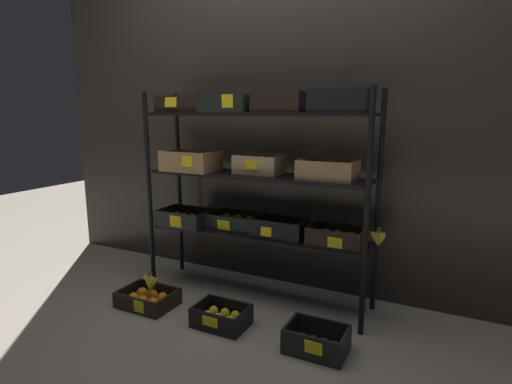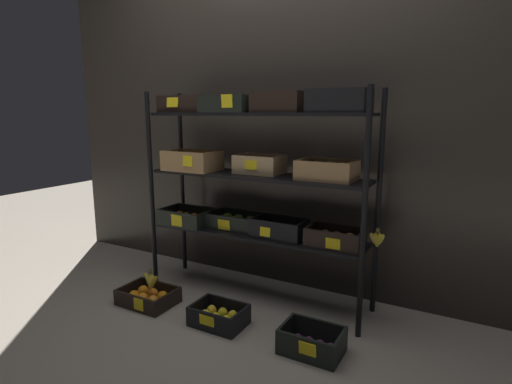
% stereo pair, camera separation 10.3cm
% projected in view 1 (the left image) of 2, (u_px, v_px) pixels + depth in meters
% --- Properties ---
extents(ground_plane, '(10.00, 10.00, 0.00)m').
position_uv_depth(ground_plane, '(256.00, 296.00, 2.77)').
color(ground_plane, gray).
extents(storefront_wall, '(3.89, 0.12, 2.53)m').
position_uv_depth(storefront_wall, '(279.00, 108.00, 2.85)').
color(storefront_wall, '#2D2823').
rests_on(storefront_wall, ground_plane).
extents(display_rack, '(1.60, 0.37, 1.37)m').
position_uv_depth(display_rack, '(256.00, 172.00, 2.61)').
color(display_rack, black).
rests_on(display_rack, ground_plane).
extents(crate_ground_orange, '(0.35, 0.26, 0.10)m').
position_uv_depth(crate_ground_orange, '(148.00, 299.00, 2.63)').
color(crate_ground_orange, black).
rests_on(crate_ground_orange, ground_plane).
extents(crate_ground_lemon, '(0.31, 0.23, 0.12)m').
position_uv_depth(crate_ground_lemon, '(221.00, 318.00, 2.38)').
color(crate_ground_lemon, black).
rests_on(crate_ground_lemon, ground_plane).
extents(crate_ground_plum, '(0.32, 0.23, 0.13)m').
position_uv_depth(crate_ground_plum, '(316.00, 342.00, 2.12)').
color(crate_ground_plum, black).
rests_on(crate_ground_plum, ground_plane).
extents(banana_bunch_loose, '(0.14, 0.05, 0.14)m').
position_uv_depth(banana_bunch_loose, '(151.00, 283.00, 2.59)').
color(banana_bunch_loose, brown).
rests_on(banana_bunch_loose, crate_ground_orange).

